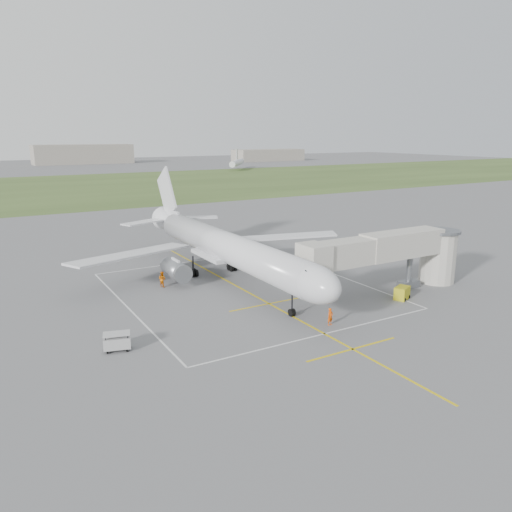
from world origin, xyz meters
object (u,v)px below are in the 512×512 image
ramp_worker_nose (330,317)px  ramp_worker_wing (162,279)px  airliner (225,247)px  gpu_unit (402,293)px  baggage_cart (117,342)px  jet_bridge (397,252)px

ramp_worker_nose → ramp_worker_wing: bearing=109.9°
airliner → gpu_unit: bearing=-50.6°
airliner → ramp_worker_nose: 19.62m
gpu_unit → baggage_cart: (-31.98, 2.48, 0.09)m
airliner → jet_bridge: bearing=-42.2°
gpu_unit → airliner: bearing=105.5°
airliner → baggage_cart: (-17.96, -14.56, -3.58)m
baggage_cart → ramp_worker_nose: ramp_worker_nose is taller
airliner → jet_bridge: size_ratio=2.00×
gpu_unit → ramp_worker_wing: bearing=116.3°
gpu_unit → ramp_worker_wing: ramp_worker_wing is taller
baggage_cart → jet_bridge: bearing=16.1°
baggage_cart → ramp_worker_wing: bearing=73.7°
baggage_cart → ramp_worker_wing: ramp_worker_wing is taller
baggage_cart → ramp_worker_nose: size_ratio=1.46×
jet_bridge → ramp_worker_wing: 28.70m
airliner → ramp_worker_wing: size_ratio=23.78×
gpu_unit → ramp_worker_nose: (-12.14, -2.17, 0.15)m
jet_bridge → baggage_cart: jet_bridge is taller
jet_bridge → baggage_cart: 33.91m
airliner → baggage_cart: bearing=-141.0°
ramp_worker_nose → airliner: bearing=89.6°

